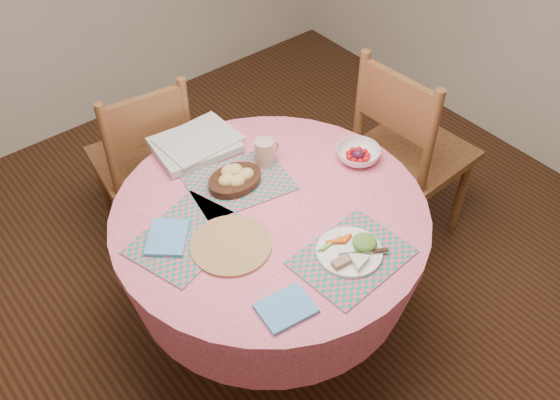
{
  "coord_description": "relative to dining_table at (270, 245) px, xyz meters",
  "views": [
    {
      "loc": [
        -1.05,
        -1.35,
        2.45
      ],
      "look_at": [
        0.05,
        0.0,
        0.78
      ],
      "focal_mm": 40.0,
      "sensor_mm": 36.0,
      "label": 1
    }
  ],
  "objects": [
    {
      "name": "newspaper_stack",
      "position": [
        -0.01,
        0.5,
        0.22
      ],
      "size": [
        0.37,
        0.31,
        0.04
      ],
      "rotation": [
        0.0,
        0.0,
        -0.13
      ],
      "color": "silver",
      "rests_on": "dining_table"
    },
    {
      "name": "placemat_front",
      "position": [
        0.08,
        -0.37,
        0.2
      ],
      "size": [
        0.42,
        0.33,
        0.01
      ],
      "primitive_type": "cube",
      "rotation": [
        0.0,
        0.0,
        0.08
      ],
      "color": "#167D6A",
      "rests_on": "dining_table"
    },
    {
      "name": "chair_right",
      "position": [
        0.9,
        0.07,
        -0.0
      ],
      "size": [
        0.49,
        0.51,
        1.06
      ],
      "rotation": [
        0.0,
        0.0,
        1.62
      ],
      "color": "brown",
      "rests_on": "ground"
    },
    {
      "name": "dining_table",
      "position": [
        0.0,
        0.0,
        0.0
      ],
      "size": [
        1.24,
        1.24,
        0.75
      ],
      "color": "pink",
      "rests_on": "ground"
    },
    {
      "name": "placemat_left",
      "position": [
        -0.32,
        0.09,
        0.2
      ],
      "size": [
        0.47,
        0.4,
        0.01
      ],
      "primitive_type": "cube",
      "rotation": [
        0.0,
        0.0,
        0.29
      ],
      "color": "#167D6A",
      "rests_on": "dining_table"
    },
    {
      "name": "dinner_plate",
      "position": [
        0.09,
        -0.36,
        0.22
      ],
      "size": [
        0.24,
        0.24,
        0.05
      ],
      "rotation": [
        0.0,
        0.0,
        -0.11
      ],
      "color": "white",
      "rests_on": "placemat_front"
    },
    {
      "name": "napkin_near",
      "position": [
        -0.25,
        -0.4,
        0.2
      ],
      "size": [
        0.2,
        0.16,
        0.01
      ],
      "primitive_type": "cube",
      "rotation": [
        0.0,
        0.0,
        -0.13
      ],
      "color": "#518ED2",
      "rests_on": "dining_table"
    },
    {
      "name": "latte_mug",
      "position": [
        0.16,
        0.23,
        0.26
      ],
      "size": [
        0.12,
        0.08,
        0.11
      ],
      "color": "tan",
      "rests_on": "placemat_back"
    },
    {
      "name": "chair_back",
      "position": [
        -0.09,
        0.86,
        -0.05
      ],
      "size": [
        0.51,
        0.49,
        0.97
      ],
      "rotation": [
        0.0,
        0.0,
        3.0
      ],
      "color": "brown",
      "rests_on": "ground"
    },
    {
      "name": "wicker_trivet",
      "position": [
        -0.22,
        -0.05,
        0.2
      ],
      "size": [
        0.3,
        0.3,
        0.01
      ],
      "primitive_type": "cylinder",
      "color": "#8E613D",
      "rests_on": "dining_table"
    },
    {
      "name": "fruit_bowl",
      "position": [
        0.48,
        0.01,
        0.22
      ],
      "size": [
        0.19,
        0.19,
        0.06
      ],
      "rotation": [
        0.0,
        0.0,
        0.04
      ],
      "color": "white",
      "rests_on": "dining_table"
    },
    {
      "name": "placemat_back",
      "position": [
        0.0,
        0.21,
        0.2
      ],
      "size": [
        0.45,
        0.37,
        0.01
      ],
      "primitive_type": "cube",
      "rotation": [
        0.0,
        0.0,
        -0.19
      ],
      "color": "#167D6A",
      "rests_on": "dining_table"
    },
    {
      "name": "napkin_far",
      "position": [
        -0.39,
        0.12,
        0.21
      ],
      "size": [
        0.22,
        0.23,
        0.01
      ],
      "primitive_type": "cube",
      "rotation": [
        0.0,
        0.0,
        0.85
      ],
      "color": "#518ED2",
      "rests_on": "placemat_left"
    },
    {
      "name": "bread_bowl",
      "position": [
        -0.01,
        0.21,
        0.23
      ],
      "size": [
        0.23,
        0.23,
        0.08
      ],
      "color": "black",
      "rests_on": "placemat_back"
    },
    {
      "name": "ground",
      "position": [
        0.0,
        0.0,
        -0.56
      ],
      "size": [
        4.0,
        4.0,
        0.0
      ],
      "primitive_type": "plane",
      "color": "#331C0F",
      "rests_on": "ground"
    }
  ]
}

